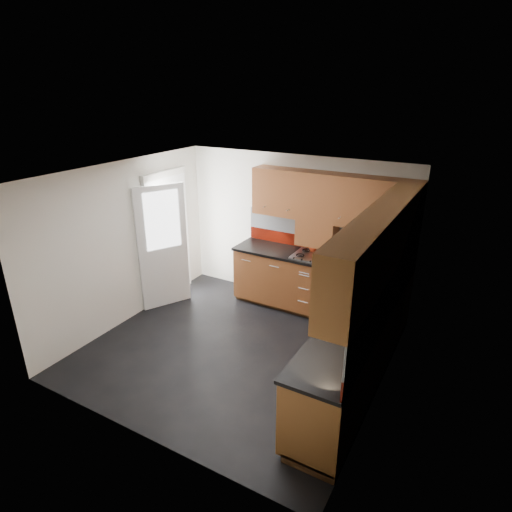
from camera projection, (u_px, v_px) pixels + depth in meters
The scene contains 14 objects.
room at pixel (235, 247), 5.30m from camera, with size 4.00×3.80×2.64m.
base_cabinets at pixel (331, 318), 5.79m from camera, with size 2.70×3.20×0.95m.
countertop at pixel (332, 286), 5.61m from camera, with size 2.72×3.22×0.04m.
backsplash at pixel (356, 263), 5.58m from camera, with size 2.70×3.20×0.54m.
upper_cabinets at pixel (353, 219), 5.25m from camera, with size 2.50×3.20×0.72m.
extractor_hood at pixel (317, 233), 6.50m from camera, with size 0.60×0.33×0.40m, color brown.
glass_cabinet at pixel (398, 217), 5.25m from camera, with size 0.32×0.80×0.66m.
back_door at pixel (166, 241), 6.89m from camera, with size 0.42×1.19×2.04m.
gas_hob at pixel (312, 256), 6.49m from camera, with size 0.57×0.50×0.04m.
utensil_pot at pixel (313, 246), 6.66m from camera, with size 0.11×0.11×0.40m.
toaster at pixel (378, 261), 6.10m from camera, with size 0.30×0.24×0.19m.
food_processor at pixel (387, 274), 5.58m from camera, with size 0.17×0.17×0.28m.
paper_towel at pixel (374, 297), 5.02m from camera, with size 0.11×0.11×0.22m, color white.
orange_cloth at pixel (366, 300), 5.18m from camera, with size 0.14×0.12×0.02m, color red.
Camera 1 is at (2.66, -4.19, 3.37)m, focal length 30.00 mm.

